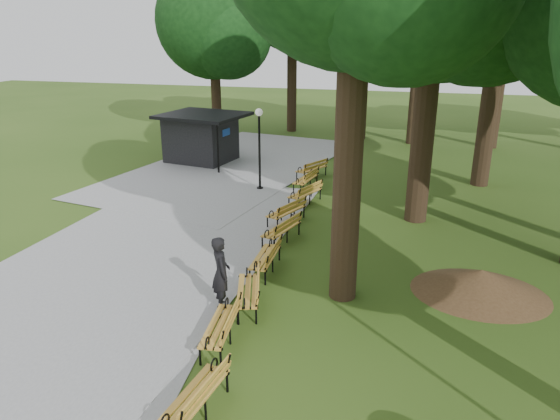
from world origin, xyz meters
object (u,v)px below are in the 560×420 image
(bench_7, at_px, (305,193))
(bench_5, at_px, (281,229))
(bench_1, at_px, (194,397))
(bench_8, at_px, (306,179))
(person, at_px, (221,273))
(bench_9, at_px, (312,169))
(bench_2, at_px, (220,326))
(bench_4, at_px, (265,257))
(lamp_post, at_px, (259,133))
(dirt_mound, at_px, (481,282))
(bench_6, at_px, (286,211))
(kiosk, at_px, (201,137))
(bench_3, at_px, (248,291))

(bench_7, bearing_deg, bench_5, 21.47)
(bench_1, distance_m, bench_8, 14.26)
(person, bearing_deg, bench_9, -30.94)
(bench_2, relative_size, bench_4, 1.00)
(lamp_post, relative_size, bench_4, 1.85)
(dirt_mound, bearing_deg, bench_5, 161.19)
(dirt_mound, height_order, bench_6, bench_6)
(bench_1, distance_m, bench_5, 8.25)
(bench_2, height_order, bench_6, same)
(bench_4, xyz_separation_m, bench_7, (-0.21, 6.26, 0.00))
(lamp_post, distance_m, bench_6, 4.70)
(person, bearing_deg, bench_1, 161.85)
(dirt_mound, bearing_deg, lamp_post, 138.45)
(dirt_mound, xyz_separation_m, bench_6, (-6.26, 3.77, 0.10))
(bench_9, bearing_deg, bench_7, 34.30)
(kiosk, bearing_deg, lamp_post, -32.29)
(bench_3, bearing_deg, bench_9, 167.57)
(bench_1, height_order, bench_3, same)
(bench_5, relative_size, bench_8, 1.00)
(kiosk, height_order, bench_8, kiosk)
(bench_7, height_order, bench_9, same)
(kiosk, xyz_separation_m, dirt_mound, (12.86, -11.49, -0.92))
(bench_3, distance_m, bench_9, 12.06)
(lamp_post, height_order, dirt_mound, lamp_post)
(bench_5, height_order, bench_8, same)
(lamp_post, distance_m, bench_2, 11.83)
(bench_4, xyz_separation_m, bench_9, (-0.72, 10.00, 0.00))
(lamp_post, relative_size, bench_7, 1.85)
(person, relative_size, bench_7, 1.00)
(bench_1, xyz_separation_m, bench_4, (-0.46, 5.99, 0.00))
(bench_4, bearing_deg, dirt_mound, 90.48)
(bench_4, relative_size, bench_6, 1.00)
(bench_1, distance_m, bench_7, 12.27)
(bench_9, bearing_deg, person, 27.66)
(bench_2, relative_size, bench_7, 1.00)
(bench_3, xyz_separation_m, bench_9, (-0.87, 12.03, 0.00))
(lamp_post, bearing_deg, bench_6, -59.90)
(kiosk, relative_size, bench_9, 2.13)
(lamp_post, distance_m, bench_4, 8.30)
(bench_9, bearing_deg, bench_1, 30.75)
(lamp_post, xyz_separation_m, bench_6, (2.12, -3.66, -2.05))
(bench_3, bearing_deg, bench_4, 167.68)
(dirt_mound, distance_m, bench_5, 6.32)
(person, height_order, bench_2, person)
(lamp_post, xyz_separation_m, bench_2, (2.59, -11.35, -2.05))
(person, xyz_separation_m, bench_9, (-0.24, 12.21, -0.51))
(bench_2, xyz_separation_m, bench_6, (-0.47, 7.70, 0.00))
(bench_1, relative_size, bench_6, 1.00)
(lamp_post, distance_m, bench_5, 6.25)
(bench_5, bearing_deg, bench_3, 18.89)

